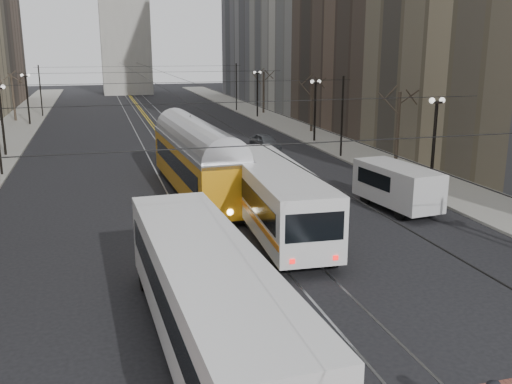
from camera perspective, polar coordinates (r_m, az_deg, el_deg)
ground at (r=16.55m, az=9.66°, el=-18.27°), size 260.00×260.00×0.00m
sidewalk_left at (r=58.83m, az=-24.11°, el=4.51°), size 5.00×140.00×0.15m
sidewalk_right at (r=61.93m, az=4.60°, el=6.14°), size 5.00×140.00×0.15m
streetcar_rails at (r=58.52m, az=-9.39°, el=5.45°), size 4.80×130.00×0.02m
centre_lines at (r=58.52m, az=-9.39°, el=5.45°), size 0.42×130.00×0.01m
lamp_posts at (r=42.16m, az=-7.02°, el=5.97°), size 27.60×57.20×5.60m
street_trees at (r=48.54m, az=-8.21°, el=7.03°), size 31.68×53.28×5.60m
trolley_wires at (r=48.02m, az=-8.18°, el=8.12°), size 25.96×120.00×6.60m
transit_bus at (r=16.77m, az=-4.80°, el=-11.20°), size 3.29×13.30×3.30m
streetcar at (r=35.15m, az=-5.93°, el=2.61°), size 3.45×15.07×3.53m
rear_bus at (r=27.77m, az=1.74°, el=-0.73°), size 3.37×12.74×3.29m
cargo_van at (r=32.53m, az=13.90°, el=0.39°), size 2.85×5.89×2.51m
sedan_grey at (r=50.84m, az=0.94°, el=5.08°), size 2.25×4.21×1.36m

